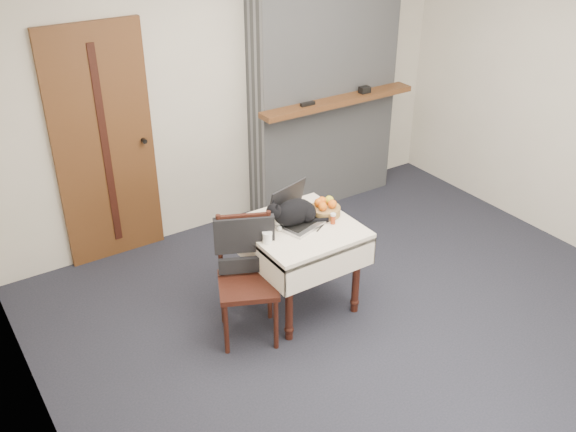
# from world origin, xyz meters

# --- Properties ---
(ground) EXTENTS (4.50, 4.50, 0.00)m
(ground) POSITION_xyz_m (0.00, 0.00, 0.00)
(ground) COLOR black
(ground) RESTS_ON ground
(room_shell) EXTENTS (4.52, 4.01, 2.61)m
(room_shell) POSITION_xyz_m (0.00, 0.46, 1.76)
(room_shell) COLOR beige
(room_shell) RESTS_ON ground
(door) EXTENTS (0.82, 0.10, 2.00)m
(door) POSITION_xyz_m (-1.20, 1.97, 1.00)
(door) COLOR brown
(door) RESTS_ON ground
(chimney) EXTENTS (1.62, 0.48, 2.60)m
(chimney) POSITION_xyz_m (0.90, 1.85, 1.30)
(chimney) COLOR gray
(chimney) RESTS_ON ground
(side_table) EXTENTS (0.78, 0.78, 0.70)m
(side_table) POSITION_xyz_m (-0.29, 0.47, 0.59)
(side_table) COLOR #34130E
(side_table) RESTS_ON ground
(laptop) EXTENTS (0.44, 0.40, 0.27)m
(laptop) POSITION_xyz_m (-0.28, 0.55, 0.77)
(laptop) COLOR #B7B7BC
(laptop) RESTS_ON side_table
(cat) EXTENTS (0.46, 0.24, 0.23)m
(cat) POSITION_xyz_m (-0.32, 0.52, 0.80)
(cat) COLOR black
(cat) RESTS_ON side_table
(cream_jar) EXTENTS (0.07, 0.07, 0.08)m
(cream_jar) POSITION_xyz_m (-0.62, 0.41, 0.74)
(cream_jar) COLOR white
(cream_jar) RESTS_ON side_table
(pill_bottle) EXTENTS (0.04, 0.04, 0.08)m
(pill_bottle) POSITION_xyz_m (-0.07, 0.37, 0.74)
(pill_bottle) COLOR #A63814
(pill_bottle) RESTS_ON side_table
(fruit_basket) EXTENTS (0.23, 0.23, 0.13)m
(fruit_basket) POSITION_xyz_m (-0.04, 0.52, 0.75)
(fruit_basket) COLOR olive
(fruit_basket) RESTS_ON side_table
(desk_clutter) EXTENTS (0.16, 0.06, 0.01)m
(desk_clutter) POSITION_xyz_m (-0.13, 0.47, 0.70)
(desk_clutter) COLOR black
(desk_clutter) RESTS_ON side_table
(chair) EXTENTS (0.54, 0.54, 0.92)m
(chair) POSITION_xyz_m (-0.77, 0.45, 0.58)
(chair) COLOR #34130E
(chair) RESTS_ON ground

